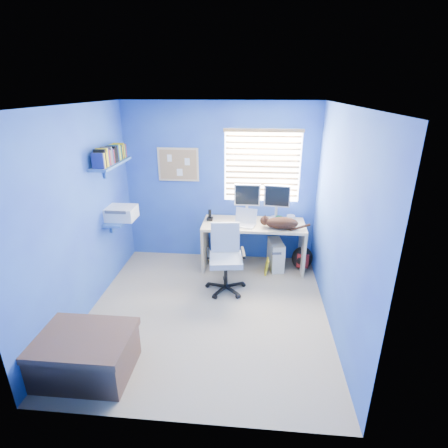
# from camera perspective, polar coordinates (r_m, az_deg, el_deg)

# --- Properties ---
(floor) EXTENTS (3.00, 3.20, 0.00)m
(floor) POSITION_cam_1_polar(r_m,az_deg,el_deg) (4.61, -2.68, -14.01)
(floor) COLOR tan
(floor) RESTS_ON ground
(ceiling) EXTENTS (3.00, 3.20, 0.00)m
(ceiling) POSITION_cam_1_polar(r_m,az_deg,el_deg) (3.76, -3.37, 18.79)
(ceiling) COLOR white
(ceiling) RESTS_ON wall_back
(wall_back) EXTENTS (3.00, 0.01, 2.50)m
(wall_back) POSITION_cam_1_polar(r_m,az_deg,el_deg) (5.53, -0.65, 6.55)
(wall_back) COLOR #3772CD
(wall_back) RESTS_ON ground
(wall_front) EXTENTS (3.00, 0.01, 2.50)m
(wall_front) POSITION_cam_1_polar(r_m,az_deg,el_deg) (2.61, -8.01, -11.87)
(wall_front) COLOR #3772CD
(wall_front) RESTS_ON ground
(wall_left) EXTENTS (0.01, 3.20, 2.50)m
(wall_left) POSITION_cam_1_polar(r_m,az_deg,el_deg) (4.47, -22.37, 1.25)
(wall_left) COLOR #3772CD
(wall_left) RESTS_ON ground
(wall_right) EXTENTS (0.01, 3.20, 2.50)m
(wall_right) POSITION_cam_1_polar(r_m,az_deg,el_deg) (4.09, 18.32, -0.04)
(wall_right) COLOR #3772CD
(wall_right) RESTS_ON ground
(desk) EXTENTS (1.55, 0.65, 0.74)m
(desk) POSITION_cam_1_polar(r_m,az_deg,el_deg) (5.48, 4.76, -3.48)
(desk) COLOR tan
(desk) RESTS_ON floor
(laptop) EXTENTS (0.38, 0.33, 0.22)m
(laptop) POSITION_cam_1_polar(r_m,az_deg,el_deg) (5.20, 3.27, 0.90)
(laptop) COLOR silver
(laptop) RESTS_ON desk
(monitor_left) EXTENTS (0.40, 0.12, 0.54)m
(monitor_left) POSITION_cam_1_polar(r_m,az_deg,el_deg) (5.49, 3.78, 3.80)
(monitor_left) COLOR silver
(monitor_left) RESTS_ON desk
(monitor_right) EXTENTS (0.41, 0.17, 0.54)m
(monitor_right) POSITION_cam_1_polar(r_m,az_deg,el_deg) (5.48, 8.59, 3.57)
(monitor_right) COLOR silver
(monitor_right) RESTS_ON desk
(phone) EXTENTS (0.09, 0.11, 0.17)m
(phone) POSITION_cam_1_polar(r_m,az_deg,el_deg) (5.41, -2.32, 1.50)
(phone) COLOR black
(phone) RESTS_ON desk
(mug) EXTENTS (0.10, 0.09, 0.10)m
(mug) POSITION_cam_1_polar(r_m,az_deg,el_deg) (5.39, 8.94, 0.73)
(mug) COLOR #105A45
(mug) RESTS_ON desk
(cd_spindle) EXTENTS (0.13, 0.13, 0.07)m
(cd_spindle) POSITION_cam_1_polar(r_m,az_deg,el_deg) (5.54, 10.87, 1.05)
(cd_spindle) COLOR silver
(cd_spindle) RESTS_ON desk
(cat) EXTENTS (0.51, 0.32, 0.17)m
(cat) POSITION_cam_1_polar(r_m,az_deg,el_deg) (5.15, 9.41, 0.16)
(cat) COLOR black
(cat) RESTS_ON desk
(tower_pc) EXTENTS (0.26, 0.47, 0.45)m
(tower_pc) POSITION_cam_1_polar(r_m,az_deg,el_deg) (5.54, 8.43, -4.99)
(tower_pc) COLOR beige
(tower_pc) RESTS_ON floor
(drawer_boxes) EXTENTS (0.35, 0.28, 0.41)m
(drawer_boxes) POSITION_cam_1_polar(r_m,az_deg,el_deg) (5.62, 0.18, -4.62)
(drawer_boxes) COLOR tan
(drawer_boxes) RESTS_ON floor
(yellow_book) EXTENTS (0.03, 0.17, 0.24)m
(yellow_book) POSITION_cam_1_polar(r_m,az_deg,el_deg) (5.41, 6.97, -6.88)
(yellow_book) COLOR yellow
(yellow_book) RESTS_ON floor
(backpack) EXTENTS (0.36, 0.30, 0.38)m
(backpack) POSITION_cam_1_polar(r_m,az_deg,el_deg) (5.60, 12.64, -5.44)
(backpack) COLOR black
(backpack) RESTS_ON floor
(bed_corner) EXTENTS (0.92, 0.65, 0.44)m
(bed_corner) POSITION_cam_1_polar(r_m,az_deg,el_deg) (3.92, -21.89, -19.15)
(bed_corner) COLOR brown
(bed_corner) RESTS_ON floor
(office_chair) EXTENTS (0.61, 0.61, 0.93)m
(office_chair) POSITION_cam_1_polar(r_m,az_deg,el_deg) (4.89, 0.27, -6.92)
(office_chair) COLOR black
(office_chair) RESTS_ON floor
(window_blinds) EXTENTS (1.15, 0.05, 1.10)m
(window_blinds) POSITION_cam_1_polar(r_m,az_deg,el_deg) (5.40, 6.27, 9.34)
(window_blinds) COLOR white
(window_blinds) RESTS_ON ground
(corkboard) EXTENTS (0.64, 0.02, 0.52)m
(corkboard) POSITION_cam_1_polar(r_m,az_deg,el_deg) (5.54, -7.48, 9.60)
(corkboard) COLOR tan
(corkboard) RESTS_ON ground
(wall_shelves) EXTENTS (0.42, 0.90, 1.05)m
(wall_shelves) POSITION_cam_1_polar(r_m,az_deg,el_deg) (5.01, -17.38, 6.16)
(wall_shelves) COLOR #325DA4
(wall_shelves) RESTS_ON ground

